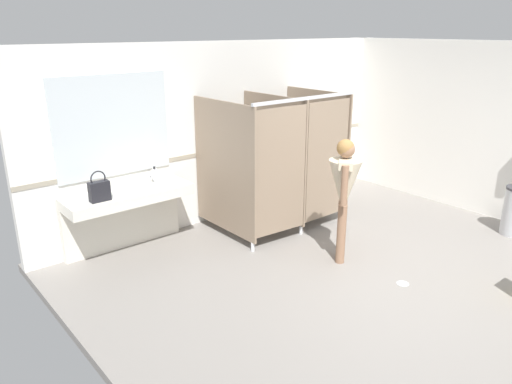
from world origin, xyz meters
TOP-DOWN VIEW (x-y plane):
  - ground_plane at (0.00, 0.00)m, footprint 6.40×6.73m
  - wall_back at (0.00, 3.13)m, footprint 6.40×0.12m
  - wall_back_tile_band at (0.00, 3.06)m, footprint 6.40×0.01m
  - vanity_counter at (-1.93, 2.86)m, footprint 1.61×0.55m
  - mirror_panel at (-1.93, 3.05)m, footprint 1.51×0.02m
  - bathroom_stalls at (0.17, 2.21)m, footprint 1.83×1.33m
  - person_standing at (-0.01, 0.91)m, footprint 0.56×0.56m
  - handbag at (-2.35, 2.63)m, footprint 0.24×0.11m
  - soap_dispenser at (-1.47, 2.94)m, footprint 0.07×0.07m
  - floor_drain_cover at (0.06, 0.02)m, footprint 0.14×0.14m

SIDE VIEW (x-z plane):
  - ground_plane at x=0.00m, z-range -0.10..0.00m
  - floor_drain_cover at x=0.06m, z-range 0.00..0.01m
  - vanity_counter at x=-1.93m, z-range 0.14..1.10m
  - soap_dispenser at x=-1.47m, z-range 0.83..1.03m
  - person_standing at x=-0.01m, z-range 0.19..1.74m
  - handbag at x=-2.35m, z-range 0.79..1.16m
  - bathroom_stalls at x=0.17m, z-range 0.05..1.98m
  - wall_back_tile_band at x=0.00m, z-range 1.02..1.08m
  - wall_back at x=0.00m, z-range 0.00..2.61m
  - mirror_panel at x=-1.93m, z-range 0.99..2.26m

